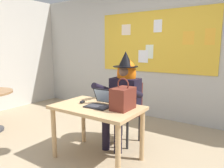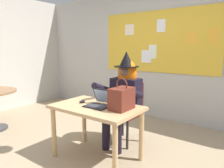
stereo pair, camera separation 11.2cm
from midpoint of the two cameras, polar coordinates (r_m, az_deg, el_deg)
The scene contains 8 objects.
ground_plane at distance 2.97m, azimuth -8.20°, elevation -19.28°, with size 24.00×24.00×0.00m, color tan.
wall_back_bulletin at distance 4.40m, azimuth 10.57°, elevation 7.99°, with size 6.17×2.21×2.60m.
desk_main at distance 2.73m, azimuth -5.17°, elevation -8.02°, with size 1.11×0.71×0.71m.
chair_at_desk at distance 3.29m, azimuth 3.16°, elevation -6.45°, with size 0.44×0.44×0.92m.
person_costumed at distance 3.13m, azimuth 2.00°, elevation -2.17°, with size 0.61×0.65×1.39m.
laptop at distance 2.69m, azimuth -4.32°, elevation -4.92°, with size 0.32×0.32×0.21m.
computer_mouse at distance 2.86m, azimuth -9.07°, elevation -4.73°, with size 0.06×0.10×0.03m, color black.
handbag at distance 2.52m, azimuth 1.68°, elevation -3.85°, with size 0.20×0.30×0.38m.
Camera 1 is at (1.73, -1.93, 1.44)m, focal length 34.11 mm.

